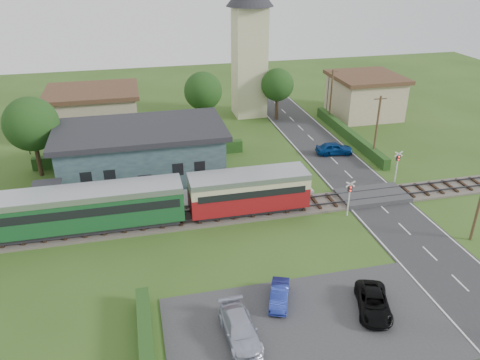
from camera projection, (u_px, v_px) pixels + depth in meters
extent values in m
plane|color=#2D4C19|center=(273.00, 222.00, 38.78)|extent=(120.00, 120.00, 0.00)
cube|color=#4C443D|center=(267.00, 209.00, 40.48)|extent=(76.00, 3.20, 0.20)
cube|color=#3F3F47|center=(269.00, 210.00, 39.71)|extent=(76.00, 0.08, 0.15)
cube|color=#3F3F47|center=(265.00, 202.00, 40.96)|extent=(76.00, 0.08, 0.15)
cube|color=#28282B|center=(383.00, 208.00, 40.82)|extent=(6.00, 70.00, 0.05)
cube|color=#333335|center=(308.00, 327.00, 27.98)|extent=(17.00, 9.00, 0.08)
cube|color=#333335|center=(372.00, 196.00, 42.48)|extent=(6.20, 3.40, 0.45)
cube|color=gray|center=(148.00, 204.00, 41.15)|extent=(30.00, 3.00, 0.45)
cube|color=beige|center=(49.00, 199.00, 38.88)|extent=(2.00, 2.00, 2.40)
cube|color=#232328|center=(46.00, 186.00, 38.31)|extent=(2.30, 2.30, 0.15)
cube|color=#2D4147|center=(142.00, 156.00, 45.25)|extent=(15.00, 8.00, 4.80)
cube|color=#232328|center=(140.00, 130.00, 44.08)|extent=(16.00, 9.00, 0.50)
cube|color=#232328|center=(146.00, 185.00, 42.39)|extent=(1.20, 0.12, 2.20)
cube|color=black|center=(86.00, 178.00, 40.78)|extent=(1.00, 0.12, 1.20)
cube|color=black|center=(110.00, 176.00, 41.20)|extent=(1.00, 0.12, 1.20)
cube|color=black|center=(178.00, 169.00, 42.43)|extent=(1.00, 0.12, 1.20)
cube|color=black|center=(200.00, 167.00, 42.84)|extent=(1.00, 0.12, 1.20)
cube|color=#232328|center=(248.00, 207.00, 39.92)|extent=(9.00, 2.20, 0.50)
cube|color=maroon|center=(249.00, 196.00, 39.48)|extent=(10.00, 2.80, 1.80)
cube|color=beige|center=(249.00, 183.00, 38.92)|extent=(10.00, 2.82, 0.90)
cube|color=black|center=(249.00, 187.00, 39.08)|extent=(9.00, 2.88, 0.60)
cube|color=#A3A8B1|center=(249.00, 176.00, 38.64)|extent=(10.00, 2.90, 0.45)
cube|color=#232328|center=(83.00, 226.00, 37.12)|extent=(15.20, 2.20, 0.50)
cube|color=#174D26|center=(80.00, 210.00, 36.46)|extent=(16.00, 2.80, 2.60)
cube|color=black|center=(79.00, 205.00, 36.28)|extent=(15.40, 2.86, 0.70)
cube|color=#A3A8B1|center=(77.00, 194.00, 35.84)|extent=(16.00, 2.90, 0.50)
cube|color=beige|center=(249.00, 63.00, 61.13)|extent=(4.00, 4.00, 14.00)
cube|color=tan|center=(95.00, 114.00, 56.39)|extent=(10.00, 8.00, 5.00)
cube|color=#472D1E|center=(91.00, 92.00, 55.17)|extent=(10.80, 8.80, 0.50)
cube|color=tan|center=(364.00, 97.00, 62.73)|extent=(8.00, 8.00, 5.00)
cube|color=#472D1E|center=(367.00, 77.00, 61.51)|extent=(8.80, 8.80, 0.50)
cube|color=#193814|center=(146.00, 348.00, 25.77)|extent=(0.80, 9.00, 1.20)
cube|color=#193814|center=(349.00, 135.00, 55.39)|extent=(0.80, 18.00, 1.20)
cube|color=#193814|center=(142.00, 154.00, 49.95)|extent=(22.00, 0.80, 1.30)
cylinder|color=#332316|center=(38.00, 156.00, 45.96)|extent=(0.44, 0.44, 4.12)
sphere|color=#143311|center=(31.00, 124.00, 44.48)|extent=(5.20, 5.20, 5.20)
cylinder|color=#332316|center=(204.00, 116.00, 57.58)|extent=(0.44, 0.44, 3.85)
sphere|color=#143311|center=(203.00, 91.00, 56.20)|extent=(4.60, 4.60, 4.60)
cylinder|color=#332316|center=(277.00, 106.00, 61.44)|extent=(0.44, 0.44, 3.58)
sphere|color=#143311|center=(277.00, 85.00, 60.16)|extent=(4.20, 4.20, 4.20)
cylinder|color=#473321|center=(480.00, 200.00, 34.91)|extent=(0.22, 0.22, 7.00)
cylinder|color=#473321|center=(377.00, 129.00, 48.87)|extent=(0.22, 0.22, 7.00)
cube|color=#473321|center=(381.00, 99.00, 47.46)|extent=(1.40, 0.10, 0.10)
cylinder|color=#473321|center=(331.00, 97.00, 59.34)|extent=(0.22, 0.22, 7.00)
cube|color=#473321|center=(333.00, 72.00, 57.93)|extent=(1.40, 0.10, 0.10)
cylinder|color=silver|center=(349.00, 200.00, 39.08)|extent=(0.12, 0.12, 3.00)
cube|color=#232328|center=(350.00, 188.00, 38.59)|extent=(0.35, 0.18, 0.55)
sphere|color=#FF190C|center=(351.00, 187.00, 38.42)|extent=(0.14, 0.14, 0.14)
sphere|color=#FF190C|center=(350.00, 191.00, 38.55)|extent=(0.14, 0.14, 0.14)
cube|color=silver|center=(351.00, 184.00, 38.41)|extent=(0.84, 0.05, 0.55)
cube|color=silver|center=(351.00, 184.00, 38.41)|extent=(0.84, 0.05, 0.55)
cylinder|color=silver|center=(396.00, 168.00, 44.75)|extent=(0.12, 0.12, 3.00)
cube|color=#232328|center=(398.00, 158.00, 44.26)|extent=(0.35, 0.18, 0.55)
sphere|color=#FF190C|center=(399.00, 157.00, 44.09)|extent=(0.14, 0.14, 0.14)
sphere|color=#FF190C|center=(399.00, 160.00, 44.22)|extent=(0.14, 0.14, 0.14)
cube|color=silver|center=(399.00, 154.00, 44.09)|extent=(0.84, 0.05, 0.55)
cube|color=silver|center=(399.00, 154.00, 44.09)|extent=(0.84, 0.05, 0.55)
cylinder|color=#3F3F47|center=(26.00, 133.00, 50.59)|extent=(0.14, 0.14, 5.00)
sphere|color=orange|center=(21.00, 111.00, 49.48)|extent=(0.30, 0.30, 0.30)
cylinder|color=#3F3F47|center=(328.00, 93.00, 64.52)|extent=(0.14, 0.14, 5.00)
sphere|color=orange|center=(329.00, 75.00, 63.41)|extent=(0.30, 0.30, 0.30)
imported|color=navy|center=(334.00, 148.00, 51.25)|extent=(4.18, 2.15, 1.36)
imported|color=navy|center=(279.00, 295.00, 29.70)|extent=(2.20, 3.38, 1.05)
imported|color=#ACAFC5|center=(240.00, 329.00, 26.85)|extent=(2.04, 4.55, 1.30)
imported|color=black|center=(373.00, 303.00, 28.97)|extent=(3.13, 4.51, 1.14)
imported|color=gray|center=(224.00, 186.00, 41.63)|extent=(0.77, 0.60, 1.88)
imported|color=gray|center=(79.00, 200.00, 39.26)|extent=(0.86, 1.02, 1.88)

